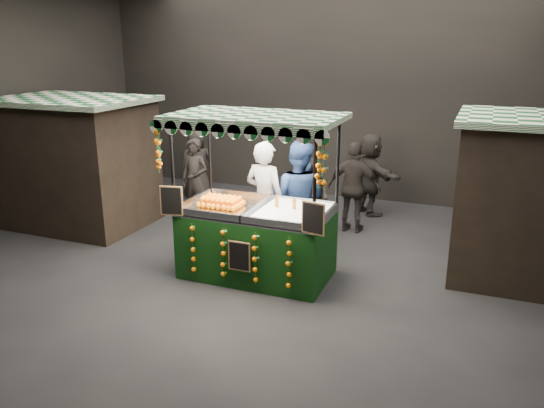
% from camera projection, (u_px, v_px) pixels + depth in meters
% --- Properties ---
extents(ground, '(12.00, 12.00, 0.00)m').
position_uv_depth(ground, '(254.00, 272.00, 9.03)').
color(ground, black).
rests_on(ground, ground).
extents(market_hall, '(12.10, 10.10, 5.05)m').
position_uv_depth(market_hall, '(252.00, 62.00, 8.04)').
color(market_hall, black).
rests_on(market_hall, ground).
extents(neighbour_stall_left, '(3.00, 2.20, 2.60)m').
position_uv_depth(neighbour_stall_left, '(76.00, 162.00, 11.09)').
color(neighbour_stall_left, black).
rests_on(neighbour_stall_left, ground).
extents(juice_stall, '(2.71, 1.59, 2.62)m').
position_uv_depth(juice_stall, '(257.00, 229.00, 8.66)').
color(juice_stall, black).
rests_on(juice_stall, ground).
extents(vendor_grey, '(0.83, 0.62, 2.06)m').
position_uv_depth(vendor_grey, '(265.00, 200.00, 9.44)').
color(vendor_grey, gray).
rests_on(vendor_grey, ground).
extents(vendor_blue, '(1.02, 0.80, 2.06)m').
position_uv_depth(vendor_blue, '(298.00, 199.00, 9.51)').
color(vendor_blue, navy).
rests_on(vendor_blue, ground).
extents(shopper_0, '(0.69, 0.50, 1.75)m').
position_uv_depth(shopper_0, '(195.00, 180.00, 11.40)').
color(shopper_0, black).
rests_on(shopper_0, ground).
extents(shopper_1, '(0.97, 0.90, 1.59)m').
position_uv_depth(shopper_1, '(312.00, 200.00, 10.25)').
color(shopper_1, black).
rests_on(shopper_1, ground).
extents(shopper_2, '(1.08, 0.49, 1.81)m').
position_uv_depth(shopper_2, '(354.00, 188.00, 10.69)').
color(shopper_2, black).
rests_on(shopper_2, ground).
extents(shopper_3, '(1.24, 1.28, 1.75)m').
position_uv_depth(shopper_3, '(487.00, 185.00, 10.99)').
color(shopper_3, black).
rests_on(shopper_3, ground).
extents(shopper_4, '(0.95, 0.93, 1.66)m').
position_uv_depth(shopper_4, '(197.00, 164.00, 13.07)').
color(shopper_4, black).
rests_on(shopper_4, ground).
extents(shopper_5, '(1.51, 1.58, 1.79)m').
position_uv_depth(shopper_5, '(370.00, 174.00, 11.81)').
color(shopper_5, '#2E2925').
rests_on(shopper_5, ground).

